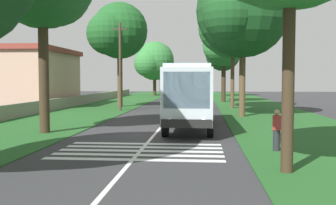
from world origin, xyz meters
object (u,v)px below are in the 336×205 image
at_px(roadside_tree_right_1, 241,14).
at_px(utility_pole, 120,65).
at_px(pedestrian, 277,130).
at_px(roadside_tree_right_3, 231,27).
at_px(trailing_car_0, 194,102).
at_px(roadside_tree_left_3, 153,62).
at_px(trailing_car_1, 194,99).
at_px(coach_bus, 190,93).
at_px(trailing_car_2, 173,96).
at_px(roadside_tree_left_2, 118,33).
at_px(roadside_tree_right_0, 222,55).
at_px(roadside_tree_left_1, 160,57).
at_px(roadside_tree_right_2, 223,47).
at_px(roadside_building, 28,77).

distance_m(roadside_tree_right_1, utility_pole, 12.40).
bearing_deg(utility_pole, pedestrian, -152.26).
xyz_separation_m(roadside_tree_right_3, utility_pole, (-4.04, 10.57, -3.96)).
height_order(trailing_car_0, roadside_tree_right_3, roadside_tree_right_3).
distance_m(trailing_car_0, roadside_tree_left_3, 33.48).
distance_m(trailing_car_0, trailing_car_1, 6.84).
height_order(coach_bus, roadside_tree_left_3, roadside_tree_left_3).
bearing_deg(trailing_car_0, trailing_car_2, 12.20).
relative_size(coach_bus, roadside_tree_right_3, 0.95).
distance_m(trailing_car_2, roadside_tree_left_2, 16.53).
height_order(trailing_car_2, pedestrian, pedestrian).
bearing_deg(roadside_tree_right_0, trailing_car_2, 152.15).
distance_m(roadside_tree_left_3, pedestrian, 57.42).
relative_size(coach_bus, roadside_tree_left_3, 1.12).
distance_m(trailing_car_1, utility_pole, 12.87).
xyz_separation_m(roadside_tree_left_1, roadside_tree_right_3, (-41.93, -11.58, 0.44)).
bearing_deg(trailing_car_0, roadside_tree_right_3, -81.61).
height_order(trailing_car_0, roadside_tree_right_0, roadside_tree_right_0).
bearing_deg(roadside_tree_left_2, roadside_tree_right_2, -48.96).
relative_size(roadside_building, pedestrian, 7.43).
xyz_separation_m(trailing_car_0, roadside_tree_right_0, (30.30, -4.26, 6.65)).
height_order(trailing_car_2, utility_pole, utility_pole).
bearing_deg(trailing_car_2, roadside_tree_left_2, 160.74).
xyz_separation_m(roadside_tree_left_2, roadside_tree_right_2, (10.20, -11.72, -0.74)).
bearing_deg(trailing_car_2, trailing_car_1, -160.22).
relative_size(roadside_tree_left_2, roadside_building, 0.89).
distance_m(trailing_car_0, trailing_car_2, 16.14).
distance_m(utility_pole, roadside_building, 12.61).
bearing_deg(roadside_tree_left_1, roadside_tree_left_3, 178.71).
relative_size(trailing_car_0, trailing_car_1, 1.00).
bearing_deg(roadside_tree_right_0, trailing_car_1, 169.25).
bearing_deg(pedestrian, roadside_tree_left_1, 10.03).
height_order(roadside_tree_right_0, roadside_tree_right_1, roadside_tree_right_1).
distance_m(trailing_car_1, trailing_car_2, 9.51).
distance_m(roadside_tree_left_3, utility_pole, 35.56).
bearing_deg(trailing_car_0, coach_bus, -179.90).
distance_m(coach_bus, trailing_car_1, 23.03).
xyz_separation_m(trailing_car_2, utility_pole, (-19.29, 3.53, 3.64)).
distance_m(coach_bus, roadside_tree_right_0, 46.93).
height_order(roadside_tree_left_3, roadside_tree_right_1, roadside_tree_right_1).
distance_m(coach_bus, roadside_tree_left_2, 20.62).
relative_size(roadside_tree_right_0, roadside_tree_right_2, 1.03).
bearing_deg(roadside_tree_right_1, roadside_tree_right_3, 1.08).
height_order(trailing_car_0, roadside_tree_left_2, roadside_tree_left_2).
relative_size(roadside_tree_right_1, roadside_tree_right_2, 1.18).
bearing_deg(roadside_tree_right_1, trailing_car_2, 16.60).
relative_size(roadside_tree_right_3, pedestrian, 6.99).
distance_m(trailing_car_2, roadside_tree_right_0, 17.72).
relative_size(roadside_tree_left_2, utility_pole, 1.36).
xyz_separation_m(trailing_car_1, pedestrian, (-30.75, -3.99, 0.24)).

